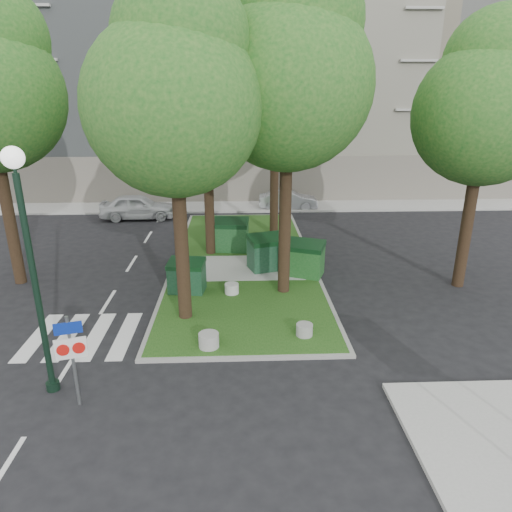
{
  "coord_description": "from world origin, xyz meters",
  "views": [
    {
      "loc": [
        0.32,
        -11.37,
        7.19
      ],
      "look_at": [
        0.9,
        3.17,
        2.0
      ],
      "focal_mm": 32.0,
      "sensor_mm": 36.0,
      "label": 1
    }
  ],
  "objects_px": {
    "dumpster_c": "(268,253)",
    "car_white": "(138,207)",
    "tree_median_near_left": "(176,89)",
    "tree_street_right": "(489,100)",
    "car_silver": "(288,200)",
    "tree_median_far": "(278,69)",
    "dumpster_b": "(231,235)",
    "bollard_right": "(304,330)",
    "bollard_left": "(209,340)",
    "traffic_sign_pole": "(71,349)",
    "bollard_mid": "(232,288)",
    "dumpster_d": "(304,259)",
    "litter_bin": "(283,239)",
    "tree_median_mid": "(208,99)",
    "dumpster_a": "(187,276)",
    "tree_median_near_right": "(291,68)",
    "street_lamp": "(29,247)"
  },
  "relations": [
    {
      "from": "car_white",
      "to": "dumpster_a",
      "type": "bearing_deg",
      "value": -162.35
    },
    {
      "from": "bollard_mid",
      "to": "car_silver",
      "type": "xyz_separation_m",
      "value": [
        3.57,
        13.62,
        0.32
      ]
    },
    {
      "from": "traffic_sign_pole",
      "to": "dumpster_d",
      "type": "bearing_deg",
      "value": 35.99
    },
    {
      "from": "dumpster_a",
      "to": "tree_median_far",
      "type": "bearing_deg",
      "value": 69.95
    },
    {
      "from": "dumpster_b",
      "to": "car_white",
      "type": "relative_size",
      "value": 0.4
    },
    {
      "from": "tree_median_far",
      "to": "car_silver",
      "type": "bearing_deg",
      "value": 77.41
    },
    {
      "from": "dumpster_b",
      "to": "bollard_left",
      "type": "height_order",
      "value": "dumpster_b"
    },
    {
      "from": "tree_median_mid",
      "to": "dumpster_b",
      "type": "xyz_separation_m",
      "value": [
        0.86,
        0.35,
        -6.13
      ]
    },
    {
      "from": "tree_median_far",
      "to": "bollard_mid",
      "type": "relative_size",
      "value": 22.61
    },
    {
      "from": "tree_median_near_left",
      "to": "bollard_left",
      "type": "xyz_separation_m",
      "value": [
        0.81,
        -2.06,
        -6.98
      ]
    },
    {
      "from": "dumpster_a",
      "to": "bollard_left",
      "type": "relative_size",
      "value": 2.44
    },
    {
      "from": "tree_median_far",
      "to": "bollard_left",
      "type": "distance_m",
      "value": 14.34
    },
    {
      "from": "bollard_mid",
      "to": "bollard_left",
      "type": "bearing_deg",
      "value": -99.44
    },
    {
      "from": "tree_median_near_left",
      "to": "bollard_right",
      "type": "xyz_separation_m",
      "value": [
        3.73,
        -1.49,
        -7.01
      ]
    },
    {
      "from": "tree_street_right",
      "to": "litter_bin",
      "type": "xyz_separation_m",
      "value": [
        -6.57,
        4.96,
        -6.55
      ]
    },
    {
      "from": "tree_median_far",
      "to": "bollard_left",
      "type": "xyz_separation_m",
      "value": [
        -2.89,
        -11.56,
        -7.98
      ]
    },
    {
      "from": "dumpster_d",
      "to": "tree_median_near_left",
      "type": "bearing_deg",
      "value": -119.81
    },
    {
      "from": "tree_median_mid",
      "to": "dumpster_a",
      "type": "bearing_deg",
      "value": -99.42
    },
    {
      "from": "bollard_right",
      "to": "street_lamp",
      "type": "bearing_deg",
      "value": -161.15
    },
    {
      "from": "litter_bin",
      "to": "traffic_sign_pole",
      "type": "height_order",
      "value": "traffic_sign_pole"
    },
    {
      "from": "dumpster_b",
      "to": "car_white",
      "type": "bearing_deg",
      "value": 138.78
    },
    {
      "from": "bollard_right",
      "to": "traffic_sign_pole",
      "type": "distance_m",
      "value": 6.76
    },
    {
      "from": "bollard_left",
      "to": "litter_bin",
      "type": "bearing_deg",
      "value": 71.87
    },
    {
      "from": "bollard_right",
      "to": "dumpster_b",
      "type": "bearing_deg",
      "value": 105.84
    },
    {
      "from": "dumpster_a",
      "to": "car_white",
      "type": "distance_m",
      "value": 11.95
    },
    {
      "from": "traffic_sign_pole",
      "to": "bollard_right",
      "type": "bearing_deg",
      "value": 12.22
    },
    {
      "from": "dumpster_c",
      "to": "litter_bin",
      "type": "bearing_deg",
      "value": 56.39
    },
    {
      "from": "dumpster_c",
      "to": "dumpster_a",
      "type": "bearing_deg",
      "value": -161.57
    },
    {
      "from": "dumpster_c",
      "to": "car_white",
      "type": "xyz_separation_m",
      "value": [
        -7.3,
        8.98,
        -0.08
      ]
    },
    {
      "from": "tree_median_mid",
      "to": "dumpster_c",
      "type": "height_order",
      "value": "tree_median_mid"
    },
    {
      "from": "car_silver",
      "to": "tree_median_far",
      "type": "bearing_deg",
      "value": 170.34
    },
    {
      "from": "tree_median_far",
      "to": "dumpster_b",
      "type": "relative_size",
      "value": 6.73
    },
    {
      "from": "dumpster_b",
      "to": "bollard_mid",
      "type": "height_order",
      "value": "dumpster_b"
    },
    {
      "from": "litter_bin",
      "to": "car_silver",
      "type": "distance_m",
      "value": 7.99
    },
    {
      "from": "tree_median_near_left",
      "to": "tree_street_right",
      "type": "bearing_deg",
      "value": 13.39
    },
    {
      "from": "dumpster_b",
      "to": "car_white",
      "type": "xyz_separation_m",
      "value": [
        -5.7,
        6.42,
        -0.1
      ]
    },
    {
      "from": "tree_median_far",
      "to": "tree_street_right",
      "type": "bearing_deg",
      "value": -45.83
    },
    {
      "from": "tree_median_near_left",
      "to": "litter_bin",
      "type": "xyz_separation_m",
      "value": [
        3.93,
        7.46,
        -6.88
      ]
    },
    {
      "from": "tree_median_near_left",
      "to": "dumpster_b",
      "type": "relative_size",
      "value": 5.94
    },
    {
      "from": "traffic_sign_pole",
      "to": "tree_street_right",
      "type": "bearing_deg",
      "value": 14.39
    },
    {
      "from": "dumpster_a",
      "to": "bollard_right",
      "type": "bearing_deg",
      "value": -33.91
    },
    {
      "from": "tree_median_near_right",
      "to": "street_lamp",
      "type": "bearing_deg",
      "value": -138.58
    },
    {
      "from": "tree_median_near_right",
      "to": "traffic_sign_pole",
      "type": "relative_size",
      "value": 4.77
    },
    {
      "from": "street_lamp",
      "to": "traffic_sign_pole",
      "type": "height_order",
      "value": "street_lamp"
    },
    {
      "from": "street_lamp",
      "to": "tree_median_near_right",
      "type": "bearing_deg",
      "value": 41.42
    },
    {
      "from": "tree_median_far",
      "to": "bollard_left",
      "type": "bearing_deg",
      "value": -104.03
    },
    {
      "from": "bollard_right",
      "to": "street_lamp",
      "type": "distance_m",
      "value": 8.04
    },
    {
      "from": "car_silver",
      "to": "traffic_sign_pole",
      "type": "bearing_deg",
      "value": 162.89
    },
    {
      "from": "bollard_left",
      "to": "tree_street_right",
      "type": "bearing_deg",
      "value": 25.2
    },
    {
      "from": "dumpster_d",
      "to": "bollard_mid",
      "type": "distance_m",
      "value": 3.49
    }
  ]
}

